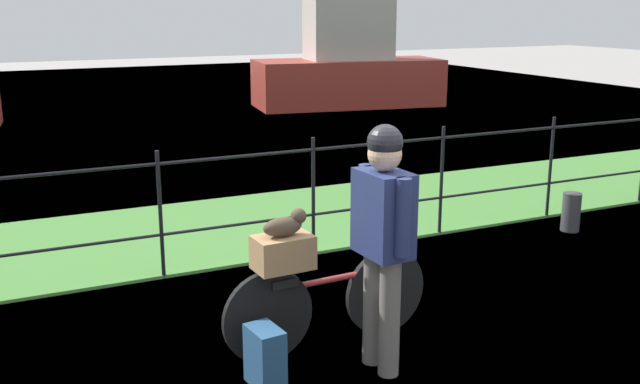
% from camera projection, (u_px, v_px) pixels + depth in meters
% --- Properties ---
extents(ground_plane, '(60.00, 60.00, 0.00)m').
position_uv_depth(ground_plane, '(445.00, 348.00, 5.30)').
color(ground_plane, '#9E9993').
extents(grass_strip, '(27.00, 2.40, 0.03)m').
position_uv_depth(grass_strip, '(269.00, 222.00, 8.30)').
color(grass_strip, '#478438').
rests_on(grass_strip, ground).
extents(harbor_water, '(30.00, 30.00, 0.00)m').
position_uv_depth(harbor_water, '(135.00, 128.00, 14.66)').
color(harbor_water, '#426684').
rests_on(harbor_water, ground).
extents(iron_fence, '(18.04, 0.04, 1.18)m').
position_uv_depth(iron_fence, '(313.00, 189.00, 7.10)').
color(iron_fence, black).
rests_on(iron_fence, ground).
extents(bicycle_main, '(1.62, 0.18, 0.66)m').
position_uv_depth(bicycle_main, '(327.00, 302.00, 5.23)').
color(bicycle_main, black).
rests_on(bicycle_main, ground).
extents(wooden_crate, '(0.41, 0.27, 0.23)m').
position_uv_depth(wooden_crate, '(283.00, 252.00, 4.96)').
color(wooden_crate, '#A87F51').
rests_on(wooden_crate, bicycle_main).
extents(terrier_dog, '(0.32, 0.15, 0.18)m').
position_uv_depth(terrier_dog, '(286.00, 225.00, 4.93)').
color(terrier_dog, '#4C3D2D').
rests_on(terrier_dog, wooden_crate).
extents(cyclist_person, '(0.28, 0.54, 1.68)m').
position_uv_depth(cyclist_person, '(383.00, 228.00, 4.76)').
color(cyclist_person, slate).
rests_on(cyclist_person, ground).
extents(backpack_on_paving, '(0.21, 0.30, 0.40)m').
position_uv_depth(backpack_on_paving, '(265.00, 357.00, 4.73)').
color(backpack_on_paving, '#28517A').
rests_on(backpack_on_paving, ground).
extents(mooring_bollard, '(0.20, 0.20, 0.43)m').
position_uv_depth(mooring_bollard, '(571.00, 212.00, 7.98)').
color(mooring_bollard, '#38383D').
rests_on(mooring_bollard, ground).
extents(moored_boat_near, '(4.67, 2.39, 4.12)m').
position_uv_depth(moored_boat_near, '(348.00, 68.00, 17.64)').
color(moored_boat_near, '#9E3328').
rests_on(moored_boat_near, ground).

